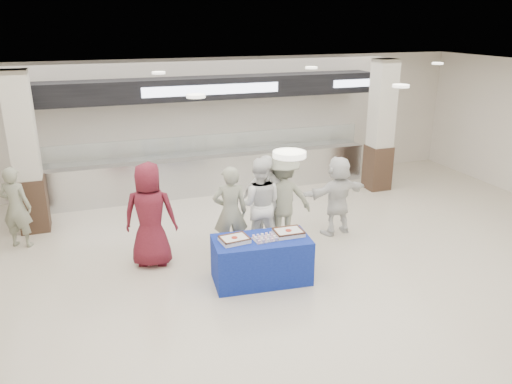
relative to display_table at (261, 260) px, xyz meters
name	(u,v)px	position (x,y,z in m)	size (l,w,h in m)	color
ground	(299,297)	(0.37, -0.69, -0.38)	(14.00, 14.00, 0.00)	beige
serving_line	(210,146)	(0.37, 4.70, 0.78)	(8.70, 0.85, 2.80)	silver
column_left	(26,157)	(-3.63, 3.51, 1.15)	(0.55, 0.55, 3.20)	#342217
column_right	(381,129)	(4.37, 3.51, 1.15)	(0.55, 0.55, 3.20)	#342217
display_table	(261,260)	(0.00, 0.00, 0.00)	(1.55, 0.78, 0.75)	#152D97
sheet_cake_left	(234,239)	(-0.44, 0.03, 0.42)	(0.47, 0.38, 0.09)	white
sheet_cake_right	(289,232)	(0.47, 0.00, 0.42)	(0.47, 0.37, 0.10)	white
cupcake_tray	(265,238)	(0.04, -0.05, 0.41)	(0.39, 0.30, 0.06)	silver
civilian_maroon	(150,215)	(-1.59, 1.19, 0.55)	(0.90, 0.59, 1.84)	maroon
soldier_a	(230,212)	(-0.21, 1.03, 0.47)	(0.62, 0.41, 1.69)	gray
chef_tall	(260,204)	(0.39, 1.19, 0.50)	(0.85, 0.66, 1.75)	white
chef_short	(267,200)	(0.59, 1.34, 0.49)	(1.02, 0.42, 1.74)	white
soldier_b	(282,199)	(0.89, 1.30, 0.51)	(1.14, 0.65, 1.76)	gray
civilian_white	(338,195)	(2.08, 1.34, 0.42)	(1.47, 0.47, 1.59)	white
soldier_bg	(16,207)	(-3.84, 2.75, 0.41)	(0.57, 0.37, 1.56)	gray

